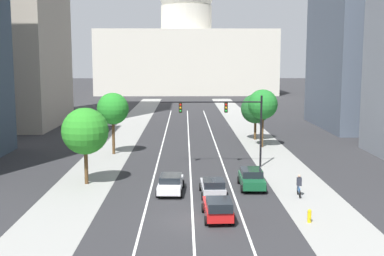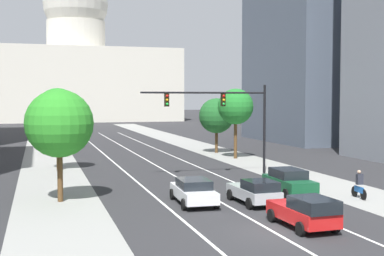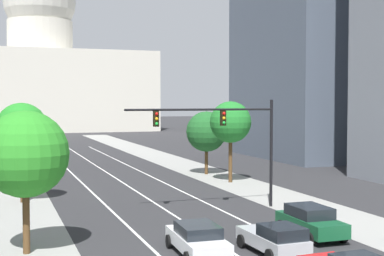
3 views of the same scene
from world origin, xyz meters
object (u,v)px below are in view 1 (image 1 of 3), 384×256
car_white (171,183)px  street_tree_mid_right (263,105)px  cyclist (299,186)px  traffic_signal_mast (229,116)px  street_tree_near_right (256,109)px  street_tree_near_left (113,109)px  car_green (251,178)px  fire_hydrant (309,216)px  car_red (218,208)px  street_tree_mid_left (85,131)px  capitol_building (186,48)px  car_silver (213,187)px

car_white → street_tree_mid_right: 23.34m
cyclist → traffic_signal_mast: bearing=27.4°
cyclist → street_tree_near_right: 27.56m
street_tree_mid_right → street_tree_near_left: bearing=-166.9°
car_green → street_tree_mid_right: street_tree_mid_right is taller
fire_hydrant → street_tree_near_right: size_ratio=0.15×
car_red → street_tree_mid_left: bearing=45.5°
capitol_building → car_white: 115.05m
traffic_signal_mast → fire_hydrant: size_ratio=10.93×
car_silver → fire_hydrant: 8.77m
street_tree_mid_right → car_silver: bearing=-108.4°
car_red → street_tree_mid_left: size_ratio=0.64×
car_green → street_tree_near_right: 25.29m
street_tree_near_right → car_green: bearing=-98.7°
car_red → street_tree_near_right: size_ratio=0.69×
car_red → street_tree_near_right: (7.09, 32.96, 3.27)m
car_green → street_tree_mid_right: bearing=-10.4°
fire_hydrant → street_tree_near_left: bearing=123.9°
car_red → traffic_signal_mast: size_ratio=0.42×
car_red → car_white: bearing=23.9°
traffic_signal_mast → street_tree_near_right: (4.98, 16.72, -1.00)m
car_silver → street_tree_near_left: bearing=28.6°
cyclist → street_tree_near_left: street_tree_near_left is taller
capitol_building → street_tree_near_right: capitol_building is taller
street_tree_mid_left → street_tree_near_left: bearing=88.3°
traffic_signal_mast → street_tree_near_left: size_ratio=1.45×
car_silver → street_tree_mid_left: street_tree_mid_left is taller
street_tree_mid_left → street_tree_near_left: 13.56m
street_tree_mid_right → street_tree_near_left: (-17.31, -4.02, -0.09)m
car_white → car_red: bearing=-151.5°
car_red → street_tree_mid_right: street_tree_mid_right is taller
car_red → fire_hydrant: 5.97m
cyclist → street_tree_near_right: size_ratio=0.29×
street_tree_near_right → street_tree_near_left: bearing=-150.7°
traffic_signal_mast → street_tree_mid_left: (-12.70, -6.53, -0.54)m
car_red → street_tree_near_right: 33.87m
car_green → street_tree_mid_left: 14.47m
cyclist → street_tree_near_left: (-16.84, 17.66, 4.23)m
street_tree_mid_left → car_green: bearing=-6.4°
street_tree_mid_left → street_tree_mid_right: bearing=44.8°
street_tree_mid_left → car_white: bearing=-21.4°
fire_hydrant → street_tree_near_right: bearing=88.0°
capitol_building → traffic_signal_mast: 105.37m
car_white → street_tree_mid_left: 8.66m
street_tree_mid_right → street_tree_near_right: 5.78m
car_red → fire_hydrant: size_ratio=4.60×
car_silver → street_tree_mid_left: (-10.58, 3.92, 3.80)m
traffic_signal_mast → street_tree_near_right: bearing=73.4°
cyclist → street_tree_near_left: size_ratio=0.25×
capitol_building → street_tree_mid_left: capitol_building is taller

